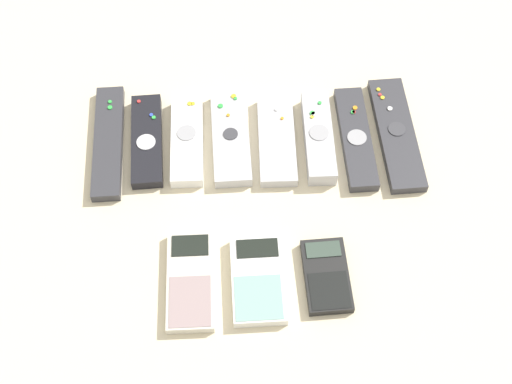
% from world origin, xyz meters
% --- Properties ---
extents(ground_plane, '(3.00, 3.00, 0.00)m').
position_xyz_m(ground_plane, '(0.00, 0.00, 0.00)').
color(ground_plane, beige).
extents(remote_0, '(0.05, 0.21, 0.02)m').
position_xyz_m(remote_0, '(-0.23, 0.13, 0.01)').
color(remote_0, '#333338').
rests_on(remote_0, ground_plane).
extents(remote_1, '(0.06, 0.17, 0.02)m').
position_xyz_m(remote_1, '(-0.17, 0.14, 0.01)').
color(remote_1, black).
rests_on(remote_1, ground_plane).
extents(remote_2, '(0.05, 0.17, 0.02)m').
position_xyz_m(remote_2, '(-0.11, 0.13, 0.01)').
color(remote_2, white).
rests_on(remote_2, ground_plane).
extents(remote_3, '(0.07, 0.18, 0.02)m').
position_xyz_m(remote_3, '(-0.04, 0.14, 0.01)').
color(remote_3, '#B7B7BC').
rests_on(remote_3, ground_plane).
extents(remote_4, '(0.06, 0.17, 0.02)m').
position_xyz_m(remote_4, '(0.03, 0.13, 0.01)').
color(remote_4, '#B7B7BC').
rests_on(remote_4, ground_plane).
extents(remote_5, '(0.05, 0.17, 0.03)m').
position_xyz_m(remote_5, '(0.10, 0.13, 0.01)').
color(remote_5, '#B7B7BC').
rests_on(remote_5, ground_plane).
extents(remote_6, '(0.06, 0.19, 0.02)m').
position_xyz_m(remote_6, '(0.16, 0.13, 0.01)').
color(remote_6, '#333338').
rests_on(remote_6, ground_plane).
extents(remote_7, '(0.07, 0.22, 0.02)m').
position_xyz_m(remote_7, '(0.23, 0.14, 0.01)').
color(remote_7, '#333338').
rests_on(remote_7, ground_plane).
extents(calculator_0, '(0.07, 0.15, 0.02)m').
position_xyz_m(calculator_0, '(-0.10, -0.11, 0.01)').
color(calculator_0, beige).
rests_on(calculator_0, ground_plane).
extents(calculator_1, '(0.08, 0.14, 0.02)m').
position_xyz_m(calculator_1, '(0.00, -0.11, 0.01)').
color(calculator_1, silver).
rests_on(calculator_1, ground_plane).
extents(calculator_2, '(0.07, 0.12, 0.02)m').
position_xyz_m(calculator_2, '(0.10, -0.11, 0.01)').
color(calculator_2, black).
rests_on(calculator_2, ground_plane).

